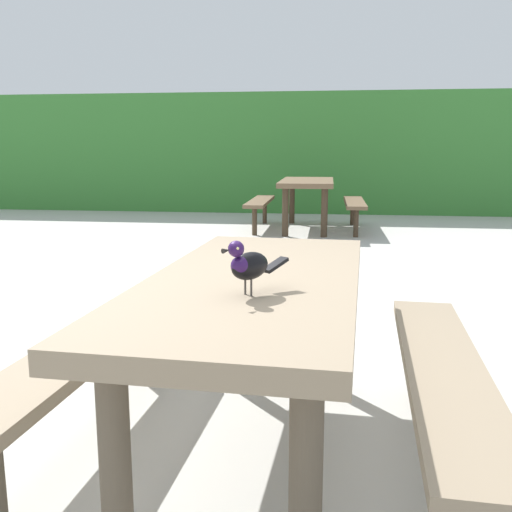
% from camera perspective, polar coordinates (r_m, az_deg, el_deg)
% --- Properties ---
extents(ground_plane, '(60.00, 60.00, 0.00)m').
position_cam_1_polar(ground_plane, '(2.44, -7.17, -19.12)').
color(ground_plane, '#B7B5AD').
extents(hedge_wall, '(28.00, 2.16, 2.20)m').
position_cam_1_polar(hedge_wall, '(11.75, 4.91, 10.12)').
color(hedge_wall, '#387A33').
rests_on(hedge_wall, ground).
extents(picnic_table_foreground, '(1.77, 1.84, 0.74)m').
position_cam_1_polar(picnic_table_foreground, '(2.21, -0.05, -6.53)').
color(picnic_table_foreground, '#84725B').
rests_on(picnic_table_foreground, ground).
extents(bird_grackle, '(0.19, 0.24, 0.18)m').
position_cam_1_polar(bird_grackle, '(1.84, -0.85, -0.81)').
color(bird_grackle, black).
rests_on(bird_grackle, picnic_table_foreground).
extents(picnic_table_mid_left, '(1.69, 1.80, 0.74)m').
position_cam_1_polar(picnic_table_mid_left, '(8.60, 5.06, 6.28)').
color(picnic_table_mid_left, brown).
rests_on(picnic_table_mid_left, ground).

